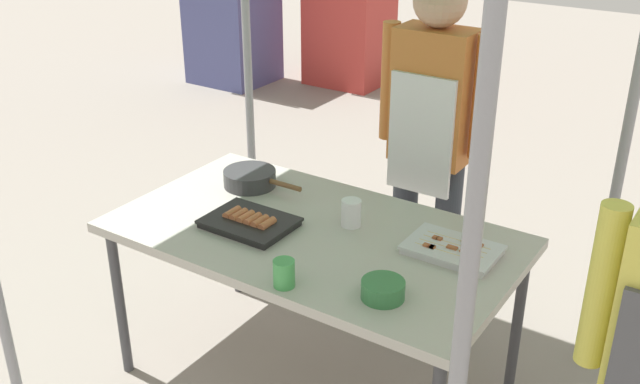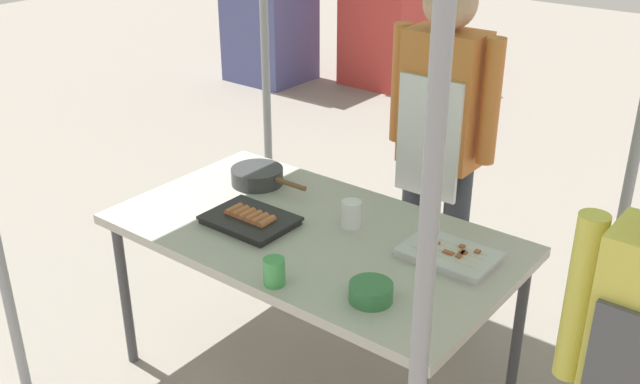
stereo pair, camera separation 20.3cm
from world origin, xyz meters
The scene contains 9 objects.
ground_plane centered at (0.00, 0.00, 0.00)m, with size 18.00×18.00×0.00m, color gray.
stall_table centered at (0.00, 0.00, 0.70)m, with size 1.60×0.90×0.75m.
tray_grilled_sausages centered at (-0.23, -0.11, 0.77)m, with size 0.35×0.26×0.05m.
tray_meat_skewers centered at (0.53, 0.14, 0.77)m, with size 0.34×0.23×0.04m.
cooking_wok centered at (-0.47, 0.20, 0.79)m, with size 0.39×0.23×0.07m.
condiment_bowl centered at (0.46, -0.27, 0.78)m, with size 0.15×0.15×0.06m, color #33723F.
drink_cup_near_edge centered at (0.10, 0.12, 0.81)m, with size 0.08×0.08×0.11m, color white.
drink_cup_by_wok centered at (0.14, -0.39, 0.80)m, with size 0.08×0.08×0.10m, color #3F994C.
vendor_woman centered at (0.15, 0.72, 0.99)m, with size 0.52×0.23×1.67m.
Camera 2 is at (1.60, -2.00, 2.12)m, focal length 41.13 mm.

